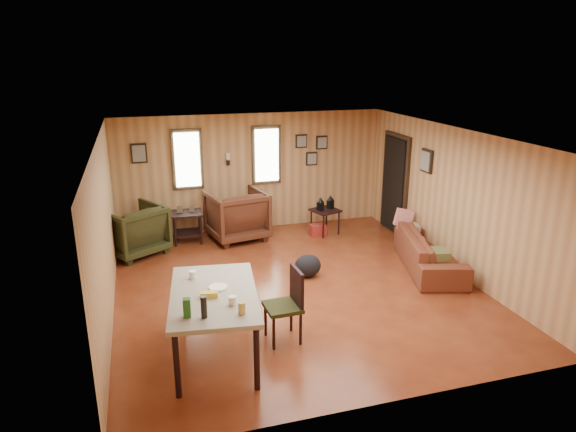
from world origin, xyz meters
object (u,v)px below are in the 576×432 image
object	(u,v)px
recliner_green	(133,228)
side_table	(325,208)
end_table	(187,222)
dining_table	(214,299)
sofa	(430,246)
recliner_brown	(237,213)

from	to	relation	value
recliner_green	side_table	xyz separation A→B (m)	(3.74, 0.05, 0.04)
end_table	dining_table	xyz separation A→B (m)	(-0.10, -4.15, 0.36)
end_table	recliner_green	bearing A→B (deg)	-159.94
sofa	dining_table	world-z (taller)	dining_table
recliner_green	side_table	world-z (taller)	recliner_green
sofa	recliner_brown	size ratio (longest dim) A/B	1.89
dining_table	recliner_brown	bearing A→B (deg)	82.61
recliner_brown	recliner_green	size ratio (longest dim) A/B	1.07
recliner_brown	dining_table	bearing A→B (deg)	64.65
sofa	end_table	bearing A→B (deg)	73.20
sofa	recliner_brown	distance (m)	3.74
sofa	dining_table	xyz separation A→B (m)	(-3.93, -1.67, 0.38)
sofa	recliner_brown	bearing A→B (deg)	66.36
recliner_green	dining_table	bearing A→B (deg)	72.60
end_table	side_table	size ratio (longest dim) A/B	0.93
recliner_green	end_table	xyz separation A→B (m)	(1.00, 0.36, -0.09)
recliner_brown	recliner_green	xyz separation A→B (m)	(-1.96, -0.27, -0.04)
recliner_brown	side_table	world-z (taller)	recliner_brown
sofa	recliner_brown	world-z (taller)	recliner_brown
sofa	end_table	distance (m)	4.57
side_table	dining_table	xyz separation A→B (m)	(-2.84, -3.84, 0.24)
recliner_brown	dining_table	size ratio (longest dim) A/B	0.61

